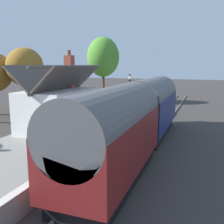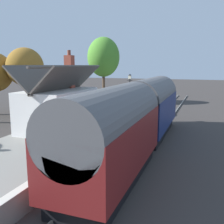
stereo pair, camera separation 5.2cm
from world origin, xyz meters
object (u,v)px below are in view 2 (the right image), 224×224
Objects in this scene: planter_edge_near at (83,110)px; tree_far_left at (25,67)px; tree_distant at (104,57)px; station_building at (59,107)px; lamp_post_platform at (130,85)px; bench_platform_end at (137,97)px; bench_near_building at (110,110)px; station_sign_board at (139,96)px; planter_bench_left at (105,121)px; planter_bench_right at (117,98)px; train at (137,116)px.

tree_far_left reaches higher than planter_edge_near.
tree_distant is at bearing 14.75° from planter_edge_near.
station_building is 1.73× the size of lamp_post_platform.
bench_platform_end is 7.50m from lamp_post_platform.
bench_near_building is at bearing 179.73° from bench_platform_end.
tree_distant is at bearing 42.56° from station_sign_board.
bench_platform_end is at bearing 16.66° from station_sign_board.
planter_edge_near is at bearing 107.22° from bench_near_building.
station_sign_board is (-4.00, -1.20, 0.71)m from bench_platform_end.
bench_near_building is 5.33m from station_sign_board.
tree_distant reaches higher than bench_platform_end.
bench_platform_end reaches higher than planter_edge_near.
bench_platform_end is at bearing -122.20° from tree_distant.
bench_platform_end is 0.40× the size of lamp_post_platform.
planter_bench_left is 12.46m from planter_bench_right.
station_building reaches higher than bench_near_building.
station_sign_board is (9.37, -0.01, 0.76)m from planter_bench_left.
train is 2.80× the size of station_building.
lamp_post_platform is 0.50× the size of tree_far_left.
tree_distant is (5.07, 3.74, 4.87)m from planter_bench_right.
planter_bench_right reaches higher than planter_edge_near.
planter_bench_right is 0.11× the size of tree_distant.
station_building is 6.13m from bench_near_building.
station_sign_board reaches higher than planter_edge_near.
planter_edge_near is 0.11× the size of tree_far_left.
lamp_post_platform reaches higher than planter_bench_right.
planter_bench_left is 9.41m from station_sign_board.
tree_far_left is (-11.51, 4.01, -1.26)m from tree_distant.
lamp_post_platform is at bearing -51.82° from planter_edge_near.
station_building is 15.10m from bench_platform_end.
tree_far_left reaches higher than train.
train is 17.88× the size of planter_bench_right.
bench_near_building is 0.16× the size of tree_distant.
station_sign_board is at bearing -128.31° from planter_bench_right.
tree_distant is at bearing 57.80° from bench_platform_end.
tree_distant is at bearing 22.46° from planter_bench_left.
tree_distant is (3.70, 5.87, 4.90)m from bench_platform_end.
tree_distant reaches higher than bench_near_building.
planter_bench_left is (-13.38, -1.19, -0.05)m from bench_platform_end.
tree_far_left reaches higher than planter_bench_right.
station_building is at bearing 173.99° from bench_platform_end.
bench_platform_end is 2.54m from planter_bench_right.
planter_bench_left is 0.52× the size of station_sign_board.
planter_bench_left is 19.13m from tree_distant.
train is at bearing -146.69° from bench_near_building.
tree_distant reaches higher than station_sign_board.
planter_bench_left is 1.10× the size of planter_edge_near.
bench_platform_end is at bearing 14.47° from train.
planter_bench_left is 12.93m from tree_far_left.
bench_near_building is 4.41m from planter_bench_left.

